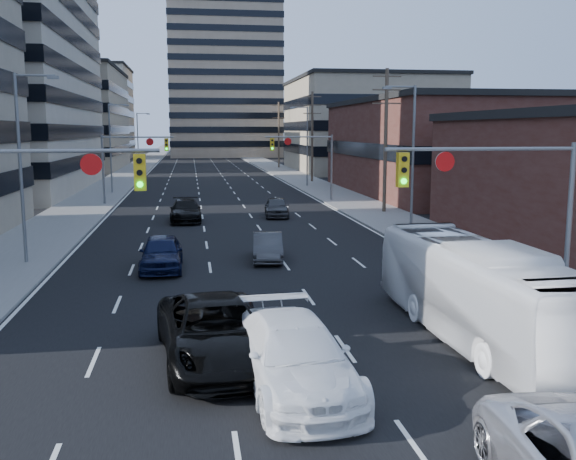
# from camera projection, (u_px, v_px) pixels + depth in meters

# --- Properties ---
(ground) EXTENTS (400.00, 400.00, 0.00)m
(ground) POSITION_uv_depth(u_px,v_px,m) (328.00, 454.00, 12.82)
(ground) COLOR black
(ground) RESTS_ON ground
(road_surface) EXTENTS (18.00, 300.00, 0.02)m
(road_surface) POSITION_uv_depth(u_px,v_px,m) (202.00, 160.00, 139.80)
(road_surface) COLOR black
(road_surface) RESTS_ON ground
(sidewalk_left) EXTENTS (5.00, 300.00, 0.15)m
(sidewalk_left) POSITION_uv_depth(u_px,v_px,m) (149.00, 160.00, 138.08)
(sidewalk_left) COLOR slate
(sidewalk_left) RESTS_ON ground
(sidewalk_right) EXTENTS (5.00, 300.00, 0.15)m
(sidewalk_right) POSITION_uv_depth(u_px,v_px,m) (255.00, 159.00, 141.50)
(sidewalk_right) COLOR slate
(sidewalk_right) RESTS_ON ground
(office_left_far) EXTENTS (20.00, 30.00, 16.00)m
(office_left_far) POSITION_uv_depth(u_px,v_px,m) (58.00, 120.00, 105.70)
(office_left_far) COLOR gray
(office_left_far) RESTS_ON ground
(storefront_right_mid) EXTENTS (20.00, 30.00, 9.00)m
(storefront_right_mid) POSITION_uv_depth(u_px,v_px,m) (457.00, 149.00, 64.53)
(storefront_right_mid) COLOR #472119
(storefront_right_mid) RESTS_ON ground
(office_right_far) EXTENTS (22.00, 28.00, 14.00)m
(office_right_far) POSITION_uv_depth(u_px,v_px,m) (366.00, 126.00, 101.41)
(office_right_far) COLOR gray
(office_right_far) RESTS_ON ground
(apartment_tower) EXTENTS (26.00, 26.00, 58.00)m
(apartment_tower) POSITION_uv_depth(u_px,v_px,m) (223.00, 36.00, 155.75)
(apartment_tower) COLOR gray
(apartment_tower) RESTS_ON ground
(bg_block_left) EXTENTS (24.00, 24.00, 20.00)m
(bg_block_left) POSITION_uv_depth(u_px,v_px,m) (75.00, 114.00, 143.87)
(bg_block_left) COLOR #ADA089
(bg_block_left) RESTS_ON ground
(bg_block_right) EXTENTS (22.00, 22.00, 12.00)m
(bg_block_right) POSITION_uv_depth(u_px,v_px,m) (346.00, 132.00, 143.63)
(bg_block_right) COLOR gray
(bg_block_right) RESTS_ON ground
(signal_near_left) EXTENTS (6.59, 0.33, 6.00)m
(signal_near_left) POSITION_uv_depth(u_px,v_px,m) (25.00, 201.00, 18.86)
(signal_near_left) COLOR slate
(signal_near_left) RESTS_ON ground
(signal_near_right) EXTENTS (6.59, 0.33, 6.00)m
(signal_near_right) POSITION_uv_depth(u_px,v_px,m) (500.00, 194.00, 21.07)
(signal_near_right) COLOR slate
(signal_near_right) RESTS_ON ground
(signal_far_left) EXTENTS (6.09, 0.33, 6.00)m
(signal_far_left) POSITION_uv_depth(u_px,v_px,m) (130.00, 155.00, 54.97)
(signal_far_left) COLOR slate
(signal_far_left) RESTS_ON ground
(signal_far_right) EXTENTS (6.09, 0.33, 6.00)m
(signal_far_right) POSITION_uv_depth(u_px,v_px,m) (306.00, 154.00, 57.25)
(signal_far_right) COLOR slate
(signal_far_right) RESTS_ON ground
(utility_pole_block) EXTENTS (2.20, 0.28, 11.00)m
(utility_pole_block) POSITION_uv_depth(u_px,v_px,m) (386.00, 138.00, 48.90)
(utility_pole_block) COLOR #4C3D2D
(utility_pole_block) RESTS_ON ground
(utility_pole_midblock) EXTENTS (2.20, 0.28, 11.00)m
(utility_pole_midblock) POSITION_uv_depth(u_px,v_px,m) (312.00, 135.00, 78.21)
(utility_pole_midblock) COLOR #4C3D2D
(utility_pole_midblock) RESTS_ON ground
(utility_pole_distant) EXTENTS (2.20, 0.28, 11.00)m
(utility_pole_distant) POSITION_uv_depth(u_px,v_px,m) (279.00, 134.00, 107.51)
(utility_pole_distant) COLOR #4C3D2D
(utility_pole_distant) RESTS_ON ground
(streetlight_left_near) EXTENTS (2.03, 0.22, 9.00)m
(streetlight_left_near) POSITION_uv_depth(u_px,v_px,m) (23.00, 159.00, 30.04)
(streetlight_left_near) COLOR slate
(streetlight_left_near) RESTS_ON ground
(streetlight_left_mid) EXTENTS (2.03, 0.22, 9.00)m
(streetlight_left_mid) POSITION_uv_depth(u_px,v_px,m) (112.00, 144.00, 64.23)
(streetlight_left_mid) COLOR slate
(streetlight_left_mid) RESTS_ON ground
(streetlight_left_far) EXTENTS (2.03, 0.22, 9.00)m
(streetlight_left_far) POSITION_uv_depth(u_px,v_px,m) (139.00, 139.00, 98.42)
(streetlight_left_far) COLOR slate
(streetlight_left_far) RESTS_ON ground
(streetlight_right_near) EXTENTS (2.03, 0.22, 9.00)m
(streetlight_right_near) POSITION_uv_depth(u_px,v_px,m) (411.00, 153.00, 37.99)
(streetlight_right_near) COLOR slate
(streetlight_right_near) RESTS_ON ground
(streetlight_right_far) EXTENTS (2.03, 0.22, 9.00)m
(streetlight_right_far) POSITION_uv_depth(u_px,v_px,m) (306.00, 142.00, 72.18)
(streetlight_right_far) COLOR slate
(streetlight_right_far) RESTS_ON ground
(black_pickup) EXTENTS (3.58, 6.62, 1.76)m
(black_pickup) POSITION_uv_depth(u_px,v_px,m) (216.00, 332.00, 17.75)
(black_pickup) COLOR black
(black_pickup) RESTS_ON ground
(white_van) EXTENTS (2.92, 6.24, 1.76)m
(white_van) POSITION_uv_depth(u_px,v_px,m) (294.00, 356.00, 15.83)
(white_van) COLOR white
(white_van) RESTS_ON ground
(transit_bus) EXTENTS (2.78, 11.09, 3.08)m
(transit_bus) POSITION_uv_depth(u_px,v_px,m) (478.00, 292.00, 19.52)
(transit_bus) COLOR white
(transit_bus) RESTS_ON ground
(sedan_blue) EXTENTS (1.91, 4.71, 1.60)m
(sedan_blue) POSITION_uv_depth(u_px,v_px,m) (161.00, 253.00, 29.57)
(sedan_blue) COLOR black
(sedan_blue) RESTS_ON ground
(sedan_grey_center) EXTENTS (1.84, 4.22, 1.35)m
(sedan_grey_center) POSITION_uv_depth(u_px,v_px,m) (268.00, 247.00, 31.72)
(sedan_grey_center) COLOR #373739
(sedan_grey_center) RESTS_ON ground
(sedan_black_far) EXTENTS (2.19, 5.32, 1.54)m
(sedan_black_far) POSITION_uv_depth(u_px,v_px,m) (186.00, 211.00, 45.29)
(sedan_black_far) COLOR black
(sedan_black_far) RESTS_ON ground
(sedan_grey_right) EXTENTS (2.11, 4.44, 1.47)m
(sedan_grey_right) POSITION_uv_depth(u_px,v_px,m) (277.00, 207.00, 47.66)
(sedan_grey_right) COLOR #3A3A3D
(sedan_grey_right) RESTS_ON ground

